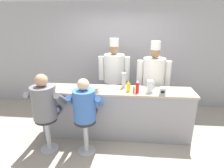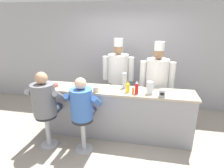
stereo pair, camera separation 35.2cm
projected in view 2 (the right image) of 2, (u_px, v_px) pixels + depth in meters
The scene contains 16 objects.
ground_plane at pixel (114, 142), 3.64m from camera, with size 20.00×20.00×0.00m, color #9E9384.
wall_back at pixel (127, 56), 4.90m from camera, with size 10.00×0.06×2.70m.
diner_counter at pixel (116, 113), 3.74m from camera, with size 2.94×0.55×0.98m.
ketchup_bottle_red at pixel (137, 88), 3.34m from camera, with size 0.06×0.06×0.25m.
mustard_bottle_yellow at pixel (128, 87), 3.41m from camera, with size 0.07×0.07×0.22m.
hot_sauce_bottle_orange at pixel (133, 91), 3.36m from camera, with size 0.04×0.04×0.12m.
water_pitcher_clear at pixel (150, 88), 3.34m from camera, with size 0.13×0.11×0.23m.
breakfast_plate at pixel (87, 89), 3.57m from camera, with size 0.25×0.25×0.05m.
cereal_bowl at pixel (54, 85), 3.76m from camera, with size 0.17×0.17×0.05m.
coffee_mug_tan at pixel (96, 89), 3.45m from camera, with size 0.14×0.09×0.10m.
cup_stack_steel at pixel (124, 81), 3.62m from camera, with size 0.09×0.09×0.30m.
napkin_dispenser_chrome at pixel (162, 93), 3.22m from camera, with size 0.11×0.07×0.14m.
diner_seated_grey at pixel (45, 102), 3.31m from camera, with size 0.62×0.61×1.43m.
diner_seated_blue at pixel (82, 106), 3.19m from camera, with size 0.57×0.56×1.37m.
cook_in_whites_near at pixel (118, 75), 4.39m from camera, with size 0.73×0.47×1.87m.
cook_in_whites_far at pixel (157, 81), 3.97m from camera, with size 0.72×0.46×1.84m.
Camera 2 is at (0.56, -3.03, 2.25)m, focal length 30.00 mm.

